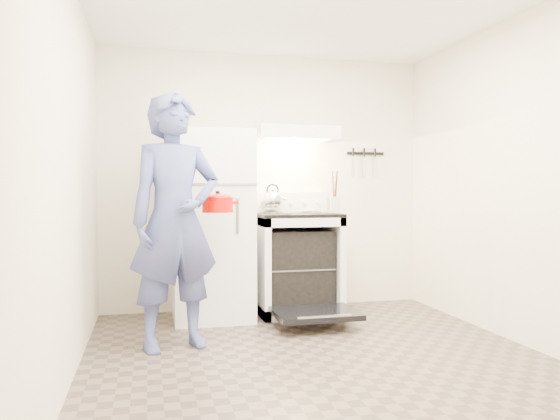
# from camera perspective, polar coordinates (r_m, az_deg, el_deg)

# --- Properties ---
(floor) EXTENTS (3.60, 3.60, 0.00)m
(floor) POSITION_cam_1_polar(r_m,az_deg,el_deg) (3.87, 4.36, -15.50)
(floor) COLOR brown
(floor) RESTS_ON ground
(back_wall) EXTENTS (3.20, 0.02, 2.50)m
(back_wall) POSITION_cam_1_polar(r_m,az_deg,el_deg) (5.43, -1.47, 2.93)
(back_wall) COLOR #F1E8C8
(back_wall) RESTS_ON ground
(refrigerator) EXTENTS (0.70, 0.70, 1.70)m
(refrigerator) POSITION_cam_1_polar(r_m,az_deg,el_deg) (5.00, -7.14, -1.59)
(refrigerator) COLOR white
(refrigerator) RESTS_ON floor
(stove_body) EXTENTS (0.76, 0.65, 0.92)m
(stove_body) POSITION_cam_1_polar(r_m,az_deg,el_deg) (5.21, 1.78, -5.74)
(stove_body) COLOR white
(stove_body) RESTS_ON floor
(cooktop) EXTENTS (0.76, 0.65, 0.03)m
(cooktop) POSITION_cam_1_polar(r_m,az_deg,el_deg) (5.17, 1.78, -0.52)
(cooktop) COLOR black
(cooktop) RESTS_ON stove_body
(backsplash) EXTENTS (0.76, 0.07, 0.20)m
(backsplash) POSITION_cam_1_polar(r_m,az_deg,el_deg) (5.44, 0.99, 0.82)
(backsplash) COLOR white
(backsplash) RESTS_ON cooktop
(oven_door) EXTENTS (0.70, 0.54, 0.04)m
(oven_door) POSITION_cam_1_polar(r_m,az_deg,el_deg) (4.71, 3.72, -10.72)
(oven_door) COLOR black
(oven_door) RESTS_ON floor
(oven_rack) EXTENTS (0.60, 0.52, 0.01)m
(oven_rack) POSITION_cam_1_polar(r_m,az_deg,el_deg) (5.22, 1.78, -5.96)
(oven_rack) COLOR slate
(oven_rack) RESTS_ON stove_body
(range_hood) EXTENTS (0.76, 0.50, 0.12)m
(range_hood) POSITION_cam_1_polar(r_m,az_deg,el_deg) (5.27, 1.57, 7.97)
(range_hood) COLOR white
(range_hood) RESTS_ON back_wall
(knife_strip) EXTENTS (0.40, 0.02, 0.03)m
(knife_strip) POSITION_cam_1_polar(r_m,az_deg,el_deg) (5.74, 8.92, 5.85)
(knife_strip) COLOR black
(knife_strip) RESTS_ON back_wall
(pizza_stone) EXTENTS (0.34, 0.34, 0.02)m
(pizza_stone) POSITION_cam_1_polar(r_m,az_deg,el_deg) (5.26, 0.77, -5.74)
(pizza_stone) COLOR #88684C
(pizza_stone) RESTS_ON oven_rack
(tea_kettle) EXTENTS (0.23, 0.19, 0.28)m
(tea_kettle) POSITION_cam_1_polar(r_m,az_deg,el_deg) (5.27, -0.78, 1.21)
(tea_kettle) COLOR silver
(tea_kettle) RESTS_ON cooktop
(utensil_jar) EXTENTS (0.09, 0.09, 0.13)m
(utensil_jar) POSITION_cam_1_polar(r_m,az_deg,el_deg) (5.09, 5.77, 0.67)
(utensil_jar) COLOR silver
(utensil_jar) RESTS_ON cooktop
(person) EXTENTS (0.79, 0.64, 1.88)m
(person) POSITION_cam_1_polar(r_m,az_deg,el_deg) (4.08, -10.88, -1.14)
(person) COLOR navy
(person) RESTS_ON floor
(dutch_oven) EXTENTS (0.32, 0.25, 0.21)m
(dutch_oven) POSITION_cam_1_polar(r_m,az_deg,el_deg) (4.33, -6.52, 0.50)
(dutch_oven) COLOR #D00900
(dutch_oven) RESTS_ON person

